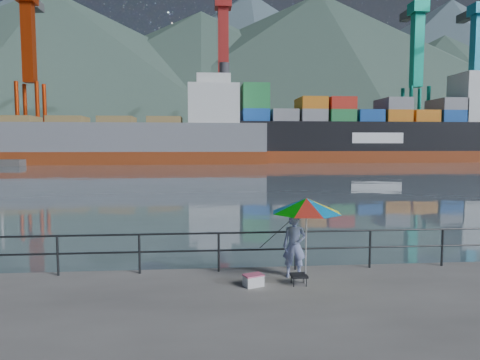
% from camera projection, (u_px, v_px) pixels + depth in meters
% --- Properties ---
extents(harbor_water, '(500.00, 280.00, 0.00)m').
position_uv_depth(harbor_water, '(201.00, 155.00, 138.30)').
color(harbor_water, slate).
rests_on(harbor_water, ground).
extents(far_dock, '(200.00, 40.00, 0.40)m').
position_uv_depth(far_dock, '(243.00, 158.00, 102.41)').
color(far_dock, '#514F4C').
rests_on(far_dock, ground).
extents(guardrail, '(22.00, 0.06, 1.03)m').
position_uv_depth(guardrail, '(179.00, 252.00, 10.86)').
color(guardrail, '#2D3033').
rests_on(guardrail, ground).
extents(mountains, '(600.00, 332.80, 80.00)m').
position_uv_depth(mountains, '(279.00, 80.00, 215.84)').
color(mountains, '#385147').
rests_on(mountains, ground).
extents(port_cranes, '(116.00, 28.00, 38.40)m').
position_uv_depth(port_cranes, '(341.00, 86.00, 93.93)').
color(port_cranes, red).
rests_on(port_cranes, ground).
extents(container_stacks, '(58.00, 8.40, 7.80)m').
position_uv_depth(container_stacks, '(330.00, 146.00, 104.63)').
color(container_stacks, '#194CA5').
rests_on(container_stacks, ground).
extents(fisherman, '(0.64, 0.49, 1.56)m').
position_uv_depth(fisherman, '(294.00, 246.00, 10.47)').
color(fisherman, '#223D97').
rests_on(fisherman, ground).
extents(beach_umbrella, '(1.99, 1.99, 2.02)m').
position_uv_depth(beach_umbrella, '(306.00, 206.00, 9.87)').
color(beach_umbrella, white).
rests_on(beach_umbrella, ground).
extents(folding_stool, '(0.38, 0.38, 0.24)m').
position_uv_depth(folding_stool, '(299.00, 279.00, 9.94)').
color(folding_stool, black).
rests_on(folding_stool, ground).
extents(cooler_bag, '(0.50, 0.42, 0.25)m').
position_uv_depth(cooler_bag, '(253.00, 281.00, 9.84)').
color(cooler_bag, silver).
rests_on(cooler_bag, ground).
extents(fishing_rod, '(0.66, 1.44, 1.11)m').
position_uv_depth(fishing_rod, '(275.00, 267.00, 11.37)').
color(fishing_rod, black).
rests_on(fishing_rod, ground).
extents(bulk_carrier, '(51.14, 8.85, 14.50)m').
position_uv_depth(bulk_carrier, '(134.00, 140.00, 77.08)').
color(bulk_carrier, maroon).
rests_on(bulk_carrier, ground).
extents(container_ship, '(57.64, 9.61, 18.10)m').
position_uv_depth(container_ship, '(376.00, 132.00, 86.01)').
color(container_ship, maroon).
rests_on(container_ship, ground).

